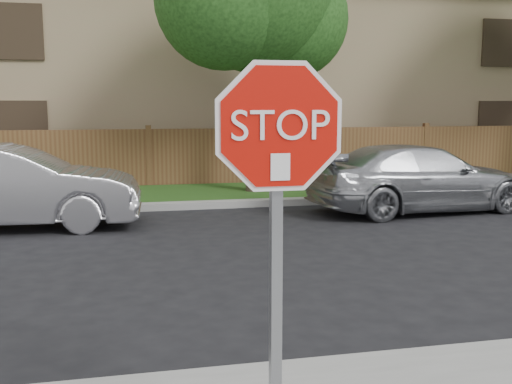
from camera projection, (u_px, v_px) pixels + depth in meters
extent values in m
plane|color=black|center=(208.00, 378.00, 5.00)|extent=(90.00, 90.00, 0.00)
cube|color=gray|center=(156.00, 207.00, 12.86)|extent=(70.00, 0.30, 0.15)
cube|color=#1E4714|center=(153.00, 196.00, 14.46)|extent=(70.00, 3.00, 0.12)
cube|color=brown|center=(149.00, 159.00, 15.89)|extent=(70.00, 0.12, 1.60)
cube|color=tan|center=(141.00, 82.00, 20.98)|extent=(34.00, 8.00, 6.00)
cylinder|color=#382B21|center=(254.00, 116.00, 14.61)|extent=(0.44, 0.44, 3.92)
sphere|color=#183811|center=(287.00, 19.00, 14.74)|extent=(3.00, 3.00, 3.00)
sphere|color=#183811|center=(224.00, 0.00, 13.66)|extent=(3.20, 3.20, 3.20)
cube|color=gray|center=(276.00, 282.00, 3.47)|extent=(0.07, 0.06, 2.30)
cylinder|color=white|center=(279.00, 127.00, 3.28)|extent=(1.01, 0.02, 1.01)
cylinder|color=#BC0F07|center=(280.00, 127.00, 3.26)|extent=(0.93, 0.02, 0.93)
cube|color=white|center=(280.00, 167.00, 3.28)|extent=(0.11, 0.00, 0.15)
imported|color=#B8B7BC|center=(10.00, 187.00, 10.87)|extent=(4.72, 1.87, 1.53)
imported|color=#A7A9AE|center=(420.00, 178.00, 12.66)|extent=(5.03, 2.43, 1.41)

